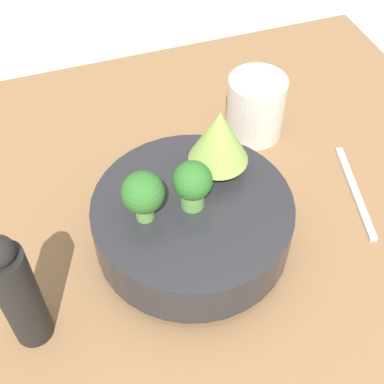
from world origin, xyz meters
name	(u,v)px	position (x,y,z in m)	size (l,w,h in m)	color
ground_plane	(210,253)	(0.00, 0.00, 0.00)	(6.00, 6.00, 0.00)	beige
table	(211,246)	(0.00, 0.00, 0.02)	(0.84, 0.86, 0.03)	olive
bowl	(192,221)	(0.00, 0.03, 0.08)	(0.24, 0.24, 0.08)	#28282D
broccoli_floret_center	(192,182)	(0.00, 0.03, 0.15)	(0.05, 0.05, 0.06)	#6BA34C
broccoli_floret_back	(144,196)	(0.00, 0.08, 0.15)	(0.05, 0.05, 0.07)	#6BA34C
romanesco_piece_near	(219,137)	(0.04, -0.02, 0.17)	(0.07, 0.07, 0.09)	#7AB256
cup	(256,107)	(0.17, -0.13, 0.08)	(0.08, 0.08, 0.10)	silver
pepper_mill	(18,293)	(-0.06, 0.23, 0.12)	(0.04, 0.04, 0.17)	black
fork	(355,191)	(0.01, -0.21, 0.04)	(0.16, 0.05, 0.01)	silver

